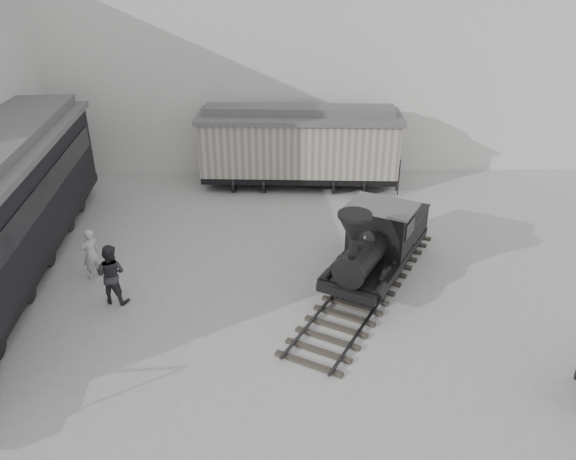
{
  "coord_description": "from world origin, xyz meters",
  "views": [
    {
      "loc": [
        -0.73,
        -11.51,
        9.7
      ],
      "look_at": [
        -0.33,
        3.65,
        2.0
      ],
      "focal_mm": 35.0,
      "sensor_mm": 36.0,
      "label": 1
    }
  ],
  "objects_px": {
    "visitor_a": "(91,254)",
    "visitor_b": "(111,274)",
    "locomotive": "(376,247)",
    "boxcar": "(299,145)"
  },
  "relations": [
    {
      "from": "visitor_a",
      "to": "visitor_b",
      "type": "xyz_separation_m",
      "value": [
        1.03,
        -1.46,
        0.1
      ]
    },
    {
      "from": "visitor_a",
      "to": "visitor_b",
      "type": "height_order",
      "value": "visitor_b"
    },
    {
      "from": "locomotive",
      "to": "visitor_a",
      "type": "bearing_deg",
      "value": -152.72
    },
    {
      "from": "locomotive",
      "to": "visitor_b",
      "type": "relative_size",
      "value": 4.49
    },
    {
      "from": "boxcar",
      "to": "visitor_b",
      "type": "bearing_deg",
      "value": -119.87
    },
    {
      "from": "locomotive",
      "to": "visitor_a",
      "type": "relative_size",
      "value": 5.04
    },
    {
      "from": "visitor_b",
      "to": "boxcar",
      "type": "bearing_deg",
      "value": -110.35
    },
    {
      "from": "boxcar",
      "to": "visitor_b",
      "type": "relative_size",
      "value": 4.66
    },
    {
      "from": "boxcar",
      "to": "locomotive",
      "type": "bearing_deg",
      "value": -72.17
    },
    {
      "from": "visitor_a",
      "to": "locomotive",
      "type": "bearing_deg",
      "value": 132.9
    }
  ]
}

